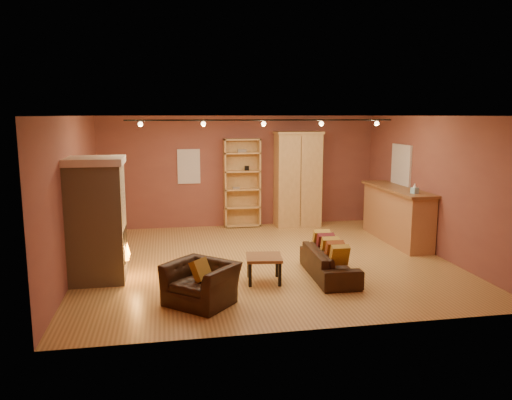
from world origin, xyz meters
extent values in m
plane|color=#A7783B|center=(0.00, 0.00, 0.00)|extent=(7.00, 7.00, 0.00)
plane|color=brown|center=(0.00, 0.00, 2.80)|extent=(7.00, 7.00, 0.00)
cube|color=brown|center=(0.00, 3.25, 1.40)|extent=(7.00, 0.02, 2.80)
cube|color=brown|center=(-3.50, 0.00, 1.40)|extent=(0.02, 6.50, 2.80)
cube|color=brown|center=(3.50, 0.00, 1.40)|extent=(0.02, 6.50, 2.80)
cube|color=tan|center=(-3.05, -0.60, 1.00)|extent=(0.90, 0.90, 2.00)
cube|color=beige|center=(-3.05, -0.60, 2.06)|extent=(0.98, 0.98, 0.12)
cube|color=black|center=(-2.64, -0.60, 0.60)|extent=(0.10, 0.65, 0.55)
cone|color=orange|center=(-2.58, -0.60, 0.48)|extent=(0.10, 0.10, 0.22)
cube|color=silver|center=(-1.30, 3.23, 1.55)|extent=(0.56, 0.04, 0.86)
cube|color=tan|center=(0.02, 3.23, 1.12)|extent=(0.91, 0.04, 2.23)
cube|color=tan|center=(-0.42, 3.07, 1.12)|extent=(0.04, 0.36, 2.23)
cube|color=tan|center=(0.45, 3.07, 1.12)|extent=(0.04, 0.36, 2.23)
cube|color=gray|center=(-0.13, 3.07, 1.00)|extent=(0.18, 0.12, 0.05)
cube|color=black|center=(0.14, 3.07, 1.49)|extent=(0.10, 0.10, 0.12)
cube|color=tan|center=(0.02, 3.07, 0.04)|extent=(0.91, 0.36, 0.04)
cube|color=tan|center=(0.02, 3.07, 0.51)|extent=(0.91, 0.36, 0.03)
cube|color=tan|center=(0.02, 3.07, 0.96)|extent=(0.91, 0.36, 0.03)
cube|color=tan|center=(0.02, 3.07, 1.42)|extent=(0.91, 0.36, 0.04)
cube|color=tan|center=(0.02, 3.07, 1.88)|extent=(0.91, 0.36, 0.04)
cube|color=tan|center=(0.02, 3.07, 2.21)|extent=(0.91, 0.36, 0.04)
cube|color=tan|center=(1.43, 2.94, 1.17)|extent=(1.12, 0.61, 2.35)
cube|color=brown|center=(1.43, 2.64, 1.17)|extent=(0.02, 0.01, 2.25)
cube|color=tan|center=(1.43, 2.94, 2.38)|extent=(1.18, 0.67, 0.06)
cube|color=tan|center=(3.20, 0.96, 0.58)|extent=(0.55, 2.44, 1.16)
cube|color=brown|center=(3.20, 0.96, 1.19)|extent=(0.67, 2.56, 0.06)
cube|color=#8CC7E0|center=(3.15, 0.12, 1.29)|extent=(0.16, 0.16, 0.13)
cone|color=white|center=(3.15, 0.12, 1.40)|extent=(0.08, 0.08, 0.10)
cube|color=silver|center=(3.47, 1.40, 1.65)|extent=(0.05, 0.90, 1.00)
imported|color=black|center=(0.91, -1.16, 0.33)|extent=(0.55, 1.71, 0.66)
cube|color=#B3892E|center=(0.90, -1.71, 0.55)|extent=(0.31, 0.24, 0.36)
cube|color=brown|center=(0.91, -1.44, 0.55)|extent=(0.31, 0.24, 0.36)
cube|color=#B3892E|center=(0.91, -1.16, 0.55)|extent=(0.31, 0.24, 0.36)
cube|color=maroon|center=(0.92, -0.89, 0.55)|extent=(0.31, 0.24, 0.36)
cube|color=#B3892E|center=(0.93, -0.61, 0.55)|extent=(0.31, 0.24, 0.36)
imported|color=black|center=(-1.40, -2.04, 0.42)|extent=(1.14, 1.11, 0.84)
cube|color=#B3892E|center=(-1.40, -2.04, 0.53)|extent=(0.37, 0.38, 0.34)
cube|color=brown|center=(-0.27, -1.23, 0.43)|extent=(0.66, 0.66, 0.05)
cube|color=black|center=(-0.52, -1.47, 0.20)|extent=(0.05, 0.05, 0.40)
cube|color=black|center=(-0.03, -1.47, 0.20)|extent=(0.05, 0.05, 0.40)
cube|color=black|center=(-0.52, -0.98, 0.20)|extent=(0.05, 0.05, 0.40)
cube|color=black|center=(-0.03, -0.98, 0.20)|extent=(0.05, 0.05, 0.40)
cylinder|color=black|center=(0.00, 0.20, 2.72)|extent=(5.20, 0.03, 0.03)
sphere|color=#FFD88C|center=(-2.30, 0.20, 2.65)|extent=(0.09, 0.09, 0.09)
sphere|color=#FFD88C|center=(-1.15, 0.20, 2.65)|extent=(0.09, 0.09, 0.09)
sphere|color=#FFD88C|center=(0.00, 0.20, 2.65)|extent=(0.09, 0.09, 0.09)
sphere|color=#FFD88C|center=(1.15, 0.20, 2.65)|extent=(0.09, 0.09, 0.09)
sphere|color=#FFD88C|center=(2.30, 0.20, 2.65)|extent=(0.09, 0.09, 0.09)
camera|label=1|loc=(-1.88, -9.25, 2.81)|focal=35.00mm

